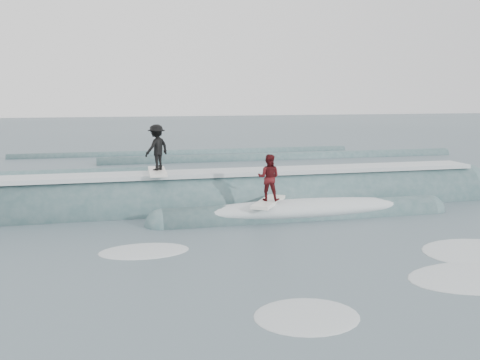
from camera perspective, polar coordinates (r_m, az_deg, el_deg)
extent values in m
plane|color=#3B4B57|center=(13.69, 4.43, -7.46)|extent=(160.00, 160.00, 0.00)
cylinder|color=#37585C|center=(18.76, -0.72, -2.84)|extent=(18.33, 2.28, 2.28)
sphere|color=#37585C|center=(22.61, 22.55, -1.47)|extent=(2.28, 2.28, 2.28)
cylinder|color=#37585C|center=(17.21, 6.80, -4.01)|extent=(9.00, 1.05, 1.05)
sphere|color=#37585C|center=(16.22, -8.32, -4.87)|extent=(1.05, 1.05, 1.05)
sphere|color=#37585C|center=(19.22, 19.49, -3.08)|extent=(1.05, 1.05, 1.05)
cube|color=silver|center=(18.54, -0.73, 0.82)|extent=(18.00, 1.30, 0.14)
ellipsoid|color=silver|center=(17.14, 6.82, -3.04)|extent=(7.60, 1.30, 0.60)
cube|color=white|center=(18.12, -8.81, 0.90)|extent=(0.62, 2.02, 0.10)
imported|color=black|center=(18.02, -8.87, 3.46)|extent=(1.11, 1.08, 1.53)
cube|color=white|center=(16.71, 3.06, -2.34)|extent=(1.56, 1.97, 0.10)
imported|color=#490D10|center=(16.58, 3.09, 0.28)|extent=(0.87, 0.80, 1.45)
ellipsoid|color=silver|center=(13.77, -10.20, -7.48)|extent=(2.35, 1.60, 0.10)
ellipsoid|color=silver|center=(14.74, 24.26, -7.05)|extent=(3.37, 2.30, 0.10)
ellipsoid|color=silver|center=(9.89, 7.12, -14.23)|extent=(2.31, 1.57, 0.10)
cylinder|color=#37585C|center=(32.36, 4.82, 2.25)|extent=(22.00, 0.80, 0.80)
cylinder|color=#37585C|center=(35.02, -5.64, 2.77)|extent=(22.00, 0.60, 0.60)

